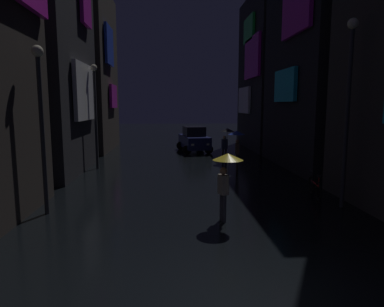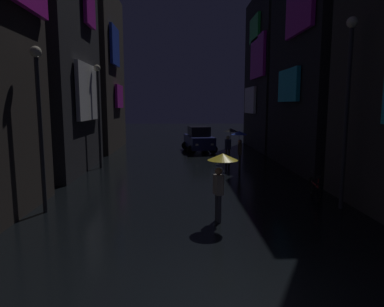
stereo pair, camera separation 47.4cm
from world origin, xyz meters
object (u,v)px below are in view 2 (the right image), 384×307
Objects in this scene: pedestrian_midstreet_centre_blue at (239,139)px; streetlamp_left_near at (39,110)px; bicycle_parked_at_storefront at (315,188)px; streetlamp_left_far at (98,105)px; pedestrian_midstreet_left_black at (230,136)px; streetlamp_right_near at (348,94)px; pedestrian_near_crossing_yellow at (221,168)px; car_distant at (199,140)px.

streetlamp_left_near is at bearing -136.32° from pedestrian_midstreet_centre_blue.
streetlamp_left_far is at bearing 145.16° from bicycle_parked_at_storefront.
bicycle_parked_at_storefront is 0.34× the size of streetlamp_left_near.
pedestrian_midstreet_centre_blue is at bearing -84.75° from pedestrian_midstreet_left_black.
streetlamp_left_far reaches higher than bicycle_parked_at_storefront.
pedestrian_midstreet_left_black is 7.92m from streetlamp_left_far.
pedestrian_midstreet_left_black is 10.10m from streetlamp_right_near.
streetlamp_left_near reaches higher than pedestrian_midstreet_left_black.
pedestrian_near_crossing_yellow is 0.40× the size of streetlamp_left_near.
pedestrian_midstreet_centre_blue is at bearing 76.68° from pedestrian_near_crossing_yellow.
streetlamp_left_near is 0.94× the size of streetlamp_left_far.
pedestrian_midstreet_centre_blue is 0.37× the size of streetlamp_left_far.
pedestrian_near_crossing_yellow is 6.07m from streetlamp_left_near.
streetlamp_left_near is at bearing -128.13° from pedestrian_midstreet_left_black.
pedestrian_midstreet_centre_blue is (0.20, -2.21, 0.00)m from pedestrian_midstreet_left_black.
pedestrian_midstreet_centre_blue is 0.40× the size of streetlamp_left_near.
pedestrian_midstreet_left_black reaches higher than bicycle_parked_at_storefront.
car_distant is at bearing 68.09° from streetlamp_left_near.
pedestrian_near_crossing_yellow is 0.37× the size of streetlamp_left_far.
streetlamp_right_near is at bearing -38.68° from streetlamp_left_far.
car_distant is (0.24, 15.98, -0.74)m from pedestrian_near_crossing_yellow.
streetlamp_right_near is at bearing -74.53° from car_distant.
pedestrian_midstreet_centre_blue is at bearing 107.15° from streetlamp_right_near.
car_distant reaches higher than bicycle_parked_at_storefront.
pedestrian_midstreet_left_black is at bearing -72.73° from car_distant.
streetlamp_left_far is (-7.53, -1.54, 1.88)m from pedestrian_midstreet_left_black.
streetlamp_right_near reaches higher than pedestrian_near_crossing_yellow.
pedestrian_near_crossing_yellow is 1.18× the size of bicycle_parked_at_storefront.
bicycle_parked_at_storefront is (2.06, -8.22, -1.28)m from pedestrian_midstreet_left_black.
pedestrian_midstreet_centre_blue is at bearing 43.68° from streetlamp_left_near.
streetlamp_left_near is at bearing -90.00° from streetlamp_left_far.
streetlamp_left_far is (-7.74, 0.67, 1.88)m from pedestrian_midstreet_centre_blue.
streetlamp_left_near is (-9.60, -1.38, 2.97)m from bicycle_parked_at_storefront.
pedestrian_midstreet_centre_blue is 7.62m from car_distant.
pedestrian_midstreet_centre_blue is 7.99m from streetlamp_left_far.
streetlamp_left_far is (-5.70, 9.29, 1.88)m from pedestrian_near_crossing_yellow.
streetlamp_left_far reaches higher than streetlamp_left_near.
pedestrian_midstreet_left_black is 0.34× the size of streetlamp_right_near.
pedestrian_midstreet_centre_blue is 0.34× the size of streetlamp_right_near.
pedestrian_midstreet_left_black reaches higher than car_distant.
pedestrian_near_crossing_yellow is (-2.04, -8.62, 0.00)m from pedestrian_midstreet_centre_blue.
bicycle_parked_at_storefront is at bearing 33.84° from pedestrian_near_crossing_yellow.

